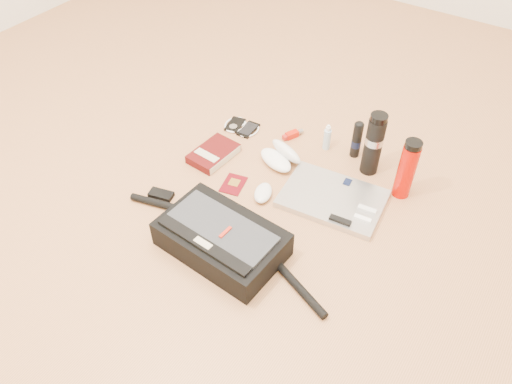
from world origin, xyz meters
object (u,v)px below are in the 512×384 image
messenger_bag (221,239)px  laptop (333,199)px  thermos_black (374,144)px  thermos_red (407,169)px  book (214,154)px

messenger_bag → laptop: bearing=66.7°
laptop → thermos_black: bearing=74.4°
laptop → thermos_red: (0.20, 0.18, 0.11)m
messenger_bag → thermos_red: thermos_red is taller
book → thermos_red: 0.76m
messenger_bag → book: (-0.31, 0.37, -0.04)m
laptop → thermos_red: 0.29m
laptop → thermos_black: 0.27m
book → thermos_black: 0.64m
book → laptop: bearing=9.1°
thermos_black → messenger_bag: bearing=-111.1°
laptop → thermos_red: bearing=36.1°
messenger_bag → thermos_black: thermos_black is taller
messenger_bag → thermos_red: 0.72m
messenger_bag → laptop: size_ratio=2.14×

